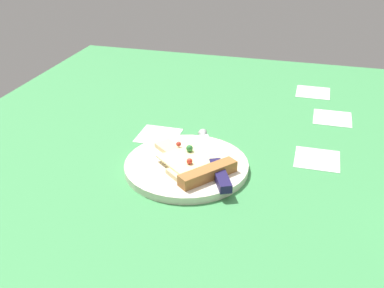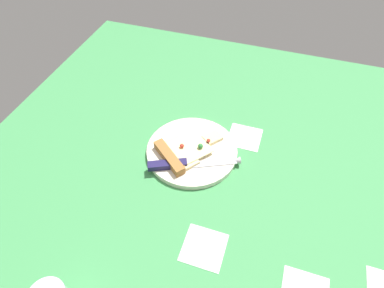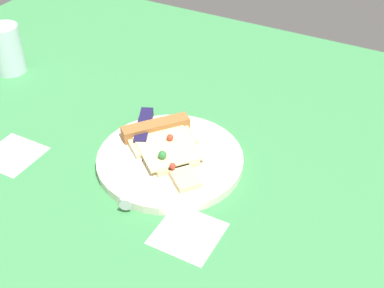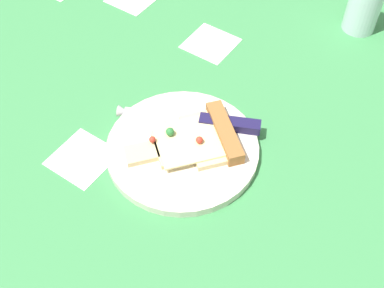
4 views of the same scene
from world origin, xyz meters
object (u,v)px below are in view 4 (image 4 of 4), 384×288
Objects in this scene: plate at (182,149)px; drinking_glass at (364,6)px; knife at (203,120)px; pizza_slice at (198,139)px.

drinking_glass reaches higher than plate.
knife is at bearing -88.99° from plate.
pizza_slice reaches higher than plate.
knife is 2.20× the size of drinking_glass.
pizza_slice is 0.81× the size of knife.
plate is 3.00cm from pizza_slice.
drinking_glass is (-10.71, -39.67, 3.06)cm from knife.
pizza_slice is (-1.62, -2.01, 1.53)cm from plate.
pizza_slice is at bearing 178.50° from knife.
pizza_slice reaches higher than knife.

